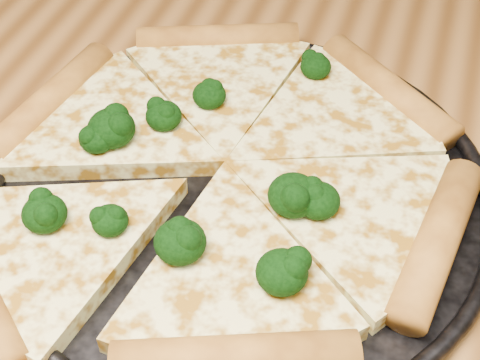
% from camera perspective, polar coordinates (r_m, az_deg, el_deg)
% --- Properties ---
extents(pizza_pan, '(0.38, 0.38, 0.02)m').
position_cam_1_polar(pizza_pan, '(0.52, 0.00, -0.63)').
color(pizza_pan, black).
rests_on(pizza_pan, dining_table).
extents(pizza, '(0.38, 0.40, 0.03)m').
position_cam_1_polar(pizza, '(0.52, -1.77, 1.08)').
color(pizza, '#FFFA9C').
rests_on(pizza, pizza_pan).
extents(broccoli_florets, '(0.20, 0.25, 0.03)m').
position_cam_1_polar(broccoli_florets, '(0.50, -3.67, 0.36)').
color(broccoli_florets, black).
rests_on(broccoli_florets, pizza).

